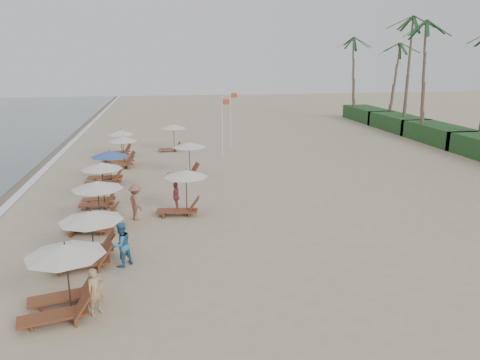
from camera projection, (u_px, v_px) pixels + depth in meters
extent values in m
plane|color=tan|center=(246.00, 264.00, 17.26)|extent=(160.00, 160.00, 0.00)
cube|color=white|center=(13.00, 200.00, 24.95)|extent=(0.50, 140.00, 0.02)
cube|color=#193D1C|center=(439.00, 134.00, 41.57)|extent=(3.20, 8.00, 1.60)
cube|color=#193D1C|center=(398.00, 123.00, 48.71)|extent=(3.20, 8.00, 1.60)
cube|color=#193D1C|center=(368.00, 114.00, 55.84)|extent=(3.20, 8.00, 1.60)
cylinder|color=brown|center=(428.00, 83.00, 41.39)|extent=(0.36, 0.36, 10.60)
cylinder|color=brown|center=(408.00, 76.00, 46.38)|extent=(0.36, 0.36, 11.40)
cylinder|color=brown|center=(390.00, 85.00, 51.79)|extent=(0.36, 0.36, 9.00)
cylinder|color=brown|center=(357.00, 80.00, 56.34)|extent=(0.36, 0.36, 9.80)
cylinder|color=black|center=(68.00, 280.00, 13.66)|extent=(0.05, 0.05, 2.19)
cone|color=silver|center=(65.00, 250.00, 13.40)|extent=(2.37, 2.37, 0.35)
cylinder|color=black|center=(93.00, 238.00, 17.09)|extent=(0.05, 0.05, 1.98)
cone|color=silver|center=(91.00, 216.00, 16.86)|extent=(2.40, 2.40, 0.35)
cylinder|color=black|center=(99.00, 206.00, 20.53)|extent=(0.05, 0.05, 2.17)
cone|color=silver|center=(97.00, 185.00, 20.28)|extent=(2.30, 2.30, 0.35)
cylinder|color=black|center=(103.00, 185.00, 23.73)|extent=(0.05, 0.05, 2.27)
cone|color=silver|center=(102.00, 166.00, 23.46)|extent=(2.15, 2.15, 0.35)
cylinder|color=black|center=(110.00, 168.00, 27.91)|extent=(0.05, 0.05, 2.00)
cone|color=#35569D|center=(109.00, 154.00, 27.67)|extent=(2.30, 2.30, 0.35)
cylinder|color=black|center=(124.00, 152.00, 32.27)|extent=(0.05, 0.05, 2.12)
cone|color=silver|center=(123.00, 139.00, 32.01)|extent=(2.04, 2.04, 0.35)
cylinder|color=black|center=(122.00, 144.00, 35.70)|extent=(0.05, 0.05, 2.01)
cone|color=silver|center=(121.00, 132.00, 35.46)|extent=(2.13, 2.13, 0.35)
cylinder|color=black|center=(186.00, 192.00, 22.65)|extent=(0.05, 0.05, 2.15)
cone|color=silver|center=(186.00, 173.00, 22.40)|extent=(2.24, 2.24, 0.35)
cylinder|color=black|center=(190.00, 159.00, 30.00)|extent=(0.05, 0.05, 2.15)
cone|color=silver|center=(189.00, 145.00, 29.75)|extent=(2.24, 2.24, 0.35)
cylinder|color=black|center=(174.00, 138.00, 37.90)|extent=(0.05, 0.05, 2.15)
cone|color=silver|center=(174.00, 126.00, 37.65)|extent=(2.24, 2.24, 0.35)
imported|color=tan|center=(95.00, 291.00, 13.71)|extent=(0.64, 0.63, 1.49)
imported|color=teal|center=(121.00, 245.00, 16.87)|extent=(1.05, 1.04, 1.71)
imported|color=#8B5846|center=(136.00, 202.00, 21.71)|extent=(1.05, 1.30, 1.76)
imported|color=#C24D57|center=(176.00, 197.00, 23.03)|extent=(0.48, 0.93, 1.51)
imported|color=tan|center=(106.00, 168.00, 28.85)|extent=(0.88, 0.83, 1.51)
cylinder|color=silver|center=(222.00, 128.00, 34.82)|extent=(0.08, 0.08, 4.72)
cube|color=#B24821|center=(226.00, 102.00, 34.35)|extent=(0.55, 0.02, 0.40)
cylinder|color=silver|center=(230.00, 120.00, 38.18)|extent=(0.08, 0.08, 4.93)
cube|color=#B24821|center=(234.00, 95.00, 37.69)|extent=(0.55, 0.02, 0.40)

